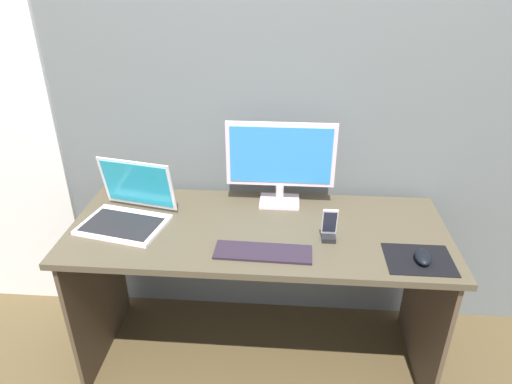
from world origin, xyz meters
The scene contains 9 objects.
ground_plane centered at (0.00, 0.00, 0.00)m, with size 8.00×8.00×0.00m, color brown.
wall_back centered at (0.00, 0.38, 1.25)m, with size 6.00×0.04×2.50m, color slate.
desk centered at (0.00, 0.00, 0.59)m, with size 1.58×0.63×0.74m.
monitor centered at (0.08, 0.22, 0.95)m, with size 0.48×0.14×0.39m.
laptop centered at (-0.55, 0.01, 0.79)m, with size 0.39×0.35×0.25m.
keyboard_external centered at (0.03, -0.18, 0.74)m, with size 0.37×0.12×0.01m, color #271D29.
mousepad centered at (0.62, -0.18, 0.74)m, with size 0.25×0.20×0.00m, color black.
mouse centered at (0.63, -0.19, 0.76)m, with size 0.06×0.10×0.04m, color black.
phone_in_dock centered at (0.29, -0.07, 0.78)m, with size 0.06×0.05×0.14m.
Camera 1 is at (0.12, -1.62, 1.76)m, focal length 32.08 mm.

